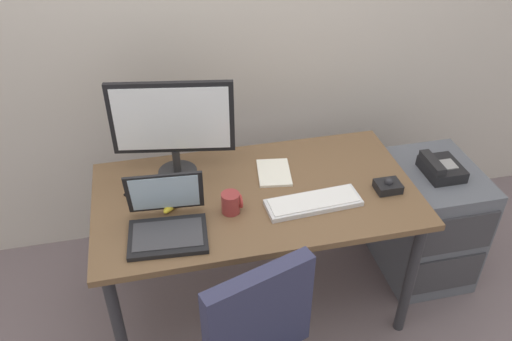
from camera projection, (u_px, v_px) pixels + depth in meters
ground_plane at (256, 300)px, 2.72m from camera, size 8.00×8.00×0.00m
desk at (256, 206)px, 2.35m from camera, size 1.42×0.76×0.71m
file_cabinet at (426, 221)px, 2.74m from camera, size 0.42×0.53×0.64m
desk_phone at (441, 168)px, 2.51m from camera, size 0.17×0.20×0.09m
monitor_main at (172, 123)px, 2.26m from camera, size 0.54×0.18×0.46m
keyboard at (313, 202)px, 2.22m from camera, size 0.42×0.16×0.03m
laptop at (167, 220)px, 2.07m from camera, size 0.33×0.30×0.23m
trackball_mouse at (388, 186)px, 2.30m from camera, size 0.11×0.09×0.07m
coffee_mug at (231, 203)px, 2.17m from camera, size 0.09×0.08×0.09m
paper_notepad at (274, 173)px, 2.41m from camera, size 0.18×0.23×0.01m
cell_phone at (140, 197)px, 2.27m from camera, size 0.14×0.15×0.01m
banana at (176, 200)px, 2.23m from camera, size 0.15×0.18×0.04m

